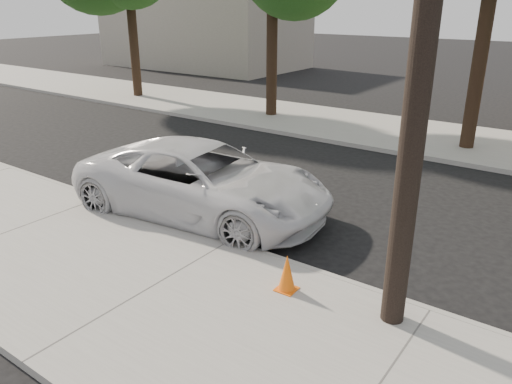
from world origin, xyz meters
TOP-DOWN VIEW (x-y plane):
  - ground at (0.00, 0.00)m, footprint 120.00×120.00m
  - near_sidewalk at (0.00, -4.30)m, footprint 90.00×4.40m
  - far_sidewalk at (0.00, 8.50)m, footprint 90.00×5.00m
  - curb_near at (0.00, -2.10)m, footprint 90.00×0.12m
  - building_far at (-20.00, 20.00)m, footprint 14.00×8.00m
  - police_cruiser at (-1.53, -1.14)m, footprint 6.22×3.43m
  - traffic_cone at (1.89, -2.96)m, footprint 0.34×0.34m

SIDE VIEW (x-z plane):
  - ground at x=0.00m, z-range 0.00..0.00m
  - near_sidewalk at x=0.00m, z-range 0.00..0.15m
  - far_sidewalk at x=0.00m, z-range 0.00..0.15m
  - curb_near at x=0.00m, z-range -0.01..0.15m
  - traffic_cone at x=1.89m, z-range 0.14..0.78m
  - police_cruiser at x=-1.53m, z-range 0.00..1.65m
  - building_far at x=-20.00m, z-range 0.00..5.00m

